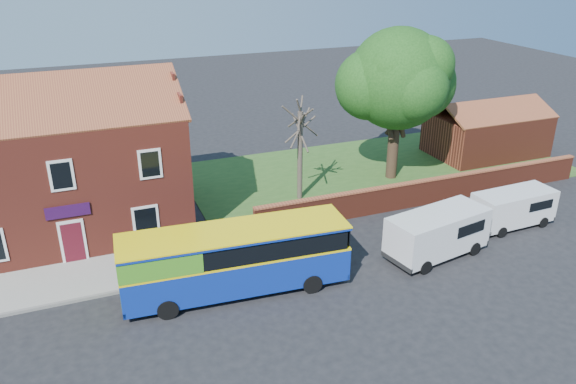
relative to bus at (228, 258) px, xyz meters
name	(u,v)px	position (x,y,z in m)	size (l,w,h in m)	color
ground	(262,317)	(0.72, -2.31, -1.72)	(120.00, 120.00, 0.00)	black
pavement	(78,279)	(-6.28, 3.44, -1.66)	(18.00, 3.50, 0.12)	gray
kerb	(80,299)	(-6.28, 1.69, -1.65)	(18.00, 0.15, 0.14)	slate
grass_strip	(378,169)	(13.72, 10.69, -1.70)	(26.00, 12.00, 0.04)	#426B28
shop_building	(63,170)	(-6.31, 9.19, 1.69)	(12.30, 8.13, 10.50)	maroon
boundary_wall	(429,191)	(13.72, 4.69, -0.91)	(22.00, 0.38, 1.60)	maroon
outbuilding	(486,133)	(22.72, 10.69, -0.11)	(8.20, 5.06, 4.17)	maroon
bus	(228,258)	(0.00, 0.00, 0.00)	(10.10, 3.19, 3.03)	#0D2B95
van_near	(438,232)	(10.47, -0.65, -0.43)	(5.55, 3.02, 2.31)	silver
van_far	(514,207)	(16.29, 0.57, -0.60)	(4.64, 2.05, 2.01)	silver
large_tree	(398,81)	(13.87, 9.31, 4.70)	(8.04, 6.36, 9.81)	black
bare_tree	(300,151)	(6.81, 8.21, 1.35)	(2.24, 2.67, 5.99)	#4C4238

